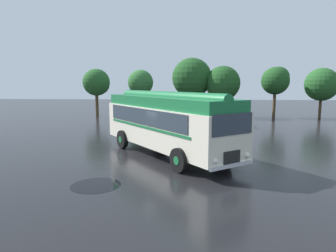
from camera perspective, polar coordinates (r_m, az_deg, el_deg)
name	(u,v)px	position (r m, az deg, el deg)	size (l,w,h in m)	color
ground_plane	(170,157)	(16.09, 0.34, -5.95)	(120.00, 120.00, 0.00)	black
vintage_bus	(166,121)	(16.26, -0.36, 0.99)	(8.02, 9.52, 3.49)	silver
car_near_left	(172,117)	(28.15, 0.72, 1.81)	(2.29, 4.35, 1.66)	navy
car_mid_left	(200,117)	(28.13, 6.02, 1.76)	(2.02, 4.23, 1.66)	silver
car_mid_right	(228,117)	(27.93, 11.38, 1.61)	(2.42, 4.40, 1.66)	#4C5156
tree_far_left	(97,83)	(36.65, -13.34, 7.97)	(3.17, 3.17, 5.68)	#4C3823
tree_left_of_centre	(141,83)	(36.39, -5.21, 8.20)	(3.05, 3.05, 5.59)	#4C3823
tree_centre	(192,78)	(36.22, 4.59, 9.18)	(4.71, 4.71, 6.98)	#4C3823
tree_right_of_centre	(223,84)	(35.56, 10.44, 7.93)	(4.00, 4.00, 5.98)	#4C3823
tree_far_right	(276,80)	(36.91, 19.92, 8.26)	(3.23, 3.16, 5.89)	#4C3823
tree_extra_right	(320,84)	(38.58, 27.05, 7.10)	(3.76, 3.76, 5.72)	#4C3823
puddle_patch	(96,185)	(12.10, -13.59, -10.91)	(1.93, 1.93, 0.01)	black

